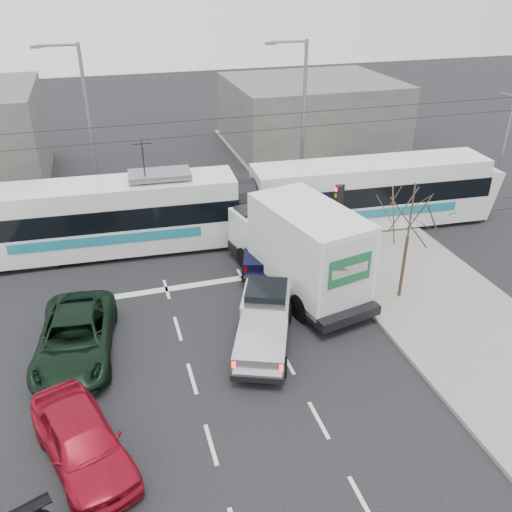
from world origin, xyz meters
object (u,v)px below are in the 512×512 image
object	(u,v)px
street_lamp_near	(301,114)
box_truck	(299,248)
bare_tree	(411,216)
tram	(243,204)
green_car	(75,338)
navy_pickup	(263,243)
street_lamp_far	(85,120)
traffic_signal	(339,206)
silver_pickup	(265,318)
red_car	(82,441)

from	to	relation	value
street_lamp_near	box_truck	xyz separation A→B (m)	(-3.51, -9.45, -3.16)
bare_tree	tram	world-z (taller)	tram
green_car	box_truck	bearing A→B (deg)	19.79
street_lamp_near	tram	xyz separation A→B (m)	(-4.47, -4.11, -3.24)
bare_tree	navy_pickup	size ratio (longest dim) A/B	1.00
street_lamp_far	tram	distance (m)	9.86
street_lamp_near	navy_pickup	size ratio (longest dim) A/B	1.80
bare_tree	street_lamp_far	world-z (taller)	street_lamp_far
street_lamp_near	street_lamp_far	size ratio (longest dim) A/B	1.00
bare_tree	traffic_signal	bearing A→B (deg)	105.76
green_car	silver_pickup	bearing A→B (deg)	-1.57
red_car	green_car	bearing A→B (deg)	73.01
traffic_signal	silver_pickup	distance (m)	7.44
street_lamp_far	green_car	distance (m)	14.32
bare_tree	box_truck	world-z (taller)	bare_tree
traffic_signal	silver_pickup	size ratio (longest dim) A/B	0.66
bare_tree	street_lamp_far	bearing A→B (deg)	131.12
street_lamp_far	silver_pickup	distance (m)	16.13
tram	green_car	xyz separation A→B (m)	(-8.24, -7.48, -1.10)
traffic_signal	tram	bearing A→B (deg)	136.91
red_car	street_lamp_far	bearing A→B (deg)	67.80
silver_pickup	navy_pickup	distance (m)	6.02
street_lamp_near	street_lamp_far	world-z (taller)	same
box_truck	red_car	world-z (taller)	box_truck
red_car	street_lamp_near	bearing A→B (deg)	33.90
navy_pickup	red_car	distance (m)	12.80
bare_tree	traffic_signal	world-z (taller)	bare_tree
traffic_signal	box_truck	world-z (taller)	box_truck
bare_tree	green_car	size ratio (longest dim) A/B	0.90
street_lamp_far	silver_pickup	bearing A→B (deg)	-69.27
box_truck	street_lamp_near	bearing A→B (deg)	57.27
bare_tree	traffic_signal	size ratio (longest dim) A/B	1.39
street_lamp_near	silver_pickup	bearing A→B (deg)	-115.45
bare_tree	street_lamp_far	distance (m)	17.97
tram	navy_pickup	size ratio (longest dim) A/B	5.19
street_lamp_far	silver_pickup	xyz separation A→B (m)	(5.52, -14.57, -4.18)
street_lamp_far	street_lamp_near	bearing A→B (deg)	-9.87
bare_tree	red_car	xyz separation A→B (m)	(-12.82, -5.08, -3.00)
silver_pickup	tram	bearing A→B (deg)	102.29
silver_pickup	green_car	bearing A→B (deg)	-165.85
bare_tree	box_truck	distance (m)	4.69
bare_tree	tram	distance (m)	9.00
street_lamp_near	red_car	distance (m)	21.23
green_car	red_car	size ratio (longest dim) A/B	1.19
street_lamp_near	tram	bearing A→B (deg)	-137.42
box_truck	green_car	size ratio (longest dim) A/B	1.50
tram	red_car	size ratio (longest dim) A/B	5.56
street_lamp_far	tram	xyz separation A→B (m)	(7.03, -6.11, -3.24)
silver_pickup	box_truck	distance (m)	4.11
tram	silver_pickup	bearing A→B (deg)	-96.80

